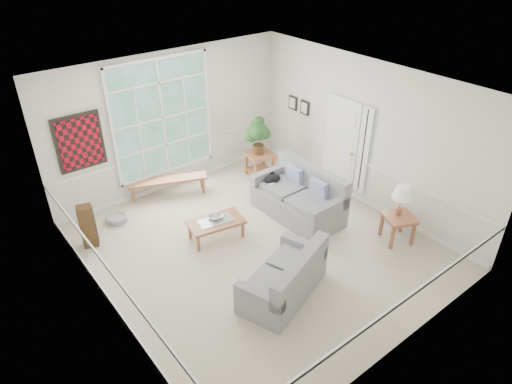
{
  "coord_description": "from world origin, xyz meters",
  "views": [
    {
      "loc": [
        -4.17,
        -5.22,
        5.23
      ],
      "look_at": [
        0.1,
        0.2,
        1.05
      ],
      "focal_mm": 32.0,
      "sensor_mm": 36.0,
      "label": 1
    }
  ],
  "objects_px": {
    "loveseat_right": "(298,194)",
    "loveseat_front": "(283,273)",
    "end_table": "(260,164)",
    "coffee_table": "(216,229)",
    "side_table": "(397,228)"
  },
  "relations": [
    {
      "from": "loveseat_right",
      "to": "loveseat_front",
      "type": "height_order",
      "value": "loveseat_right"
    },
    {
      "from": "loveseat_front",
      "to": "end_table",
      "type": "height_order",
      "value": "loveseat_front"
    },
    {
      "from": "loveseat_front",
      "to": "coffee_table",
      "type": "xyz_separation_m",
      "value": [
        0.0,
        1.9,
        -0.23
      ]
    },
    {
      "from": "loveseat_front",
      "to": "end_table",
      "type": "relative_size",
      "value": 2.7
    },
    {
      "from": "loveseat_right",
      "to": "side_table",
      "type": "relative_size",
      "value": 3.48
    },
    {
      "from": "loveseat_right",
      "to": "coffee_table",
      "type": "height_order",
      "value": "loveseat_right"
    },
    {
      "from": "loveseat_right",
      "to": "end_table",
      "type": "xyz_separation_m",
      "value": [
        0.45,
        1.78,
        -0.21
      ]
    },
    {
      "from": "coffee_table",
      "to": "side_table",
      "type": "bearing_deg",
      "value": -28.88
    },
    {
      "from": "loveseat_front",
      "to": "coffee_table",
      "type": "relative_size",
      "value": 1.53
    },
    {
      "from": "side_table",
      "to": "end_table",
      "type": "bearing_deg",
      "value": 97.17
    },
    {
      "from": "coffee_table",
      "to": "side_table",
      "type": "height_order",
      "value": "side_table"
    },
    {
      "from": "coffee_table",
      "to": "loveseat_front",
      "type": "bearing_deg",
      "value": -79.57
    },
    {
      "from": "end_table",
      "to": "side_table",
      "type": "bearing_deg",
      "value": -82.83
    },
    {
      "from": "loveseat_right",
      "to": "coffee_table",
      "type": "xyz_separation_m",
      "value": [
        -1.71,
        0.38,
        -0.31
      ]
    },
    {
      "from": "loveseat_right",
      "to": "side_table",
      "type": "xyz_separation_m",
      "value": [
        0.89,
        -1.76,
        -0.24
      ]
    }
  ]
}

